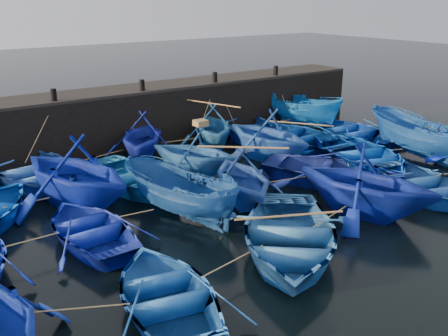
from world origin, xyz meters
TOP-DOWN VIEW (x-y plane):
  - ground at (0.00, 0.00)m, footprint 120.00×120.00m
  - quay_wall at (0.00, 10.50)m, footprint 26.00×2.50m
  - quay_top at (0.00, 10.50)m, footprint 26.00×2.50m
  - bollard_1 at (-4.00, 9.60)m, footprint 0.24×0.24m
  - bollard_2 at (0.00, 9.60)m, footprint 0.24×0.24m
  - bollard_3 at (4.00, 9.60)m, footprint 0.24×0.24m
  - bollard_4 at (8.00, 9.60)m, footprint 0.24×0.24m
  - boat_1 at (-5.71, 7.33)m, footprint 4.76×6.17m
  - boat_2 at (-0.94, 7.93)m, footprint 5.03×5.15m
  - boat_3 at (2.56, 7.65)m, footprint 4.70×4.92m
  - boat_4 at (4.81, 7.88)m, footprint 5.55×6.11m
  - boat_5 at (8.46, 7.84)m, footprint 2.45×5.09m
  - boat_7 at (-5.11, 4.44)m, footprint 5.55×5.98m
  - boat_8 at (-2.83, 4.73)m, footprint 4.29×5.44m
  - boat_9 at (-0.29, 4.77)m, footprint 4.59×4.81m
  - boat_10 at (3.31, 4.63)m, footprint 4.30×4.83m
  - boat_11 at (5.65, 5.10)m, footprint 3.99×5.56m
  - boat_12 at (8.53, 4.32)m, footprint 4.05×5.40m
  - boat_14 at (-5.70, 1.77)m, footprint 3.13×4.27m
  - boat_15 at (-2.84, 1.65)m, footprint 2.96×4.72m
  - boat_16 at (-0.49, 1.45)m, footprint 4.23×4.57m
  - boat_17 at (3.40, 1.00)m, footprint 5.91×6.41m
  - boat_18 at (5.74, 1.60)m, footprint 5.58×6.58m
  - boat_19 at (8.73, 1.15)m, footprint 2.29×5.15m
  - boat_21 at (-5.56, -2.43)m, footprint 3.98×4.93m
  - boat_22 at (-1.60, -2.05)m, footprint 6.52×6.70m
  - boat_23 at (2.12, -1.58)m, footprint 5.17×5.55m
  - boat_24 at (5.11, -1.64)m, footprint 4.59×5.46m
  - wooden_crate at (0.01, 4.77)m, footprint 0.46×0.44m
  - mooring_ropes at (0.09, 4.70)m, footprint 17.27×11.98m
  - loose_oars at (1.53, 3.04)m, footprint 9.50×11.79m

SIDE VIEW (x-z plane):
  - ground at x=0.00m, z-range 0.00..0.00m
  - boat_14 at x=-5.70m, z-range 0.00..0.87m
  - boat_21 at x=-5.56m, z-range 0.00..0.90m
  - boat_24 at x=5.11m, z-range 0.00..0.97m
  - boat_8 at x=-2.83m, z-range 0.00..1.02m
  - boat_4 at x=4.81m, z-range 0.00..1.04m
  - boat_12 at x=8.53m, z-range 0.00..1.07m
  - boat_17 at x=3.40m, z-range 0.00..1.08m
  - boat_22 at x=-1.60m, z-range 0.00..1.13m
  - boat_11 at x=5.65m, z-range 0.00..1.15m
  - boat_18 at x=5.74m, z-range 0.00..1.16m
  - boat_1 at x=-5.71m, z-range 0.00..1.19m
  - boat_15 at x=-2.84m, z-range 0.00..1.71m
  - mooring_ropes at x=0.09m, z-range -0.18..1.92m
  - boat_5 at x=8.46m, z-range 0.00..1.89m
  - boat_19 at x=8.73m, z-range 0.00..1.94m
  - boat_9 at x=-0.29m, z-range 0.00..1.97m
  - boat_16 at x=-0.49m, z-range 0.00..1.98m
  - boat_3 at x=2.56m, z-range 0.00..2.01m
  - boat_2 at x=-0.94m, z-range 0.00..2.06m
  - boat_10 at x=3.31m, z-range 0.00..2.32m
  - boat_23 at x=2.12m, z-range 0.00..2.38m
  - quay_wall at x=0.00m, z-range 0.00..2.50m
  - boat_7 at x=-5.11m, z-range 0.00..2.58m
  - loose_oars at x=1.53m, z-range 1.13..2.07m
  - wooden_crate at x=0.01m, z-range 1.97..2.20m
  - quay_top at x=0.00m, z-range 2.50..2.62m
  - bollard_1 at x=-4.00m, z-range 2.62..3.12m
  - bollard_2 at x=0.00m, z-range 2.62..3.12m
  - bollard_3 at x=4.00m, z-range 2.62..3.12m
  - bollard_4 at x=8.00m, z-range 2.62..3.12m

